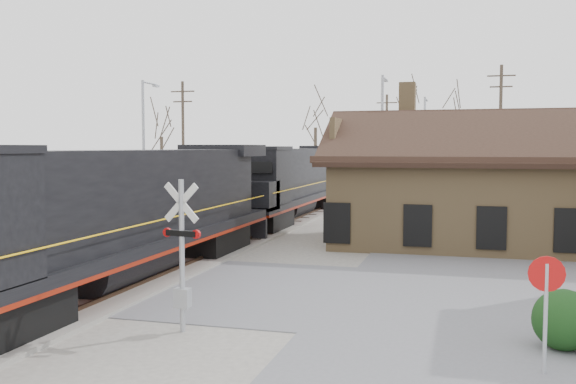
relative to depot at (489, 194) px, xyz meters
name	(u,v)px	position (x,y,z in m)	size (l,w,h in m)	color
ground	(135,281)	(-11.99, -12.00, -2.41)	(140.00, 140.00, 0.00)	#A8A298
road	(135,281)	(-11.99, -12.00, -2.39)	(60.00, 9.00, 0.03)	slate
track_main	(266,227)	(-11.99, 3.00, -2.34)	(3.40, 90.00, 0.24)	#A8A298
track_siding	(194,225)	(-16.49, 3.00, -2.34)	(3.40, 90.00, 0.24)	#A8A298
depot	(489,194)	(0.00, 0.00, 0.00)	(15.20, 9.31, 7.90)	#96784D
locomotive_lead	(115,213)	(-11.99, -13.23, 0.08)	(3.18, 21.32, 4.74)	black
locomotive_trailing	(291,180)	(-11.99, 8.37, 0.08)	(3.18, 21.32, 4.48)	black
crossbuck_near	(182,260)	(-7.81, -17.10, -0.59)	(1.09, 0.29, 3.84)	#A5A8AD
crossbuck_far	(79,214)	(-17.50, -7.02, -0.71)	(1.01, 0.31, 3.55)	#A5A8AD
do_not_enter_sign	(546,294)	(0.59, -17.94, -0.72)	(0.73, 0.08, 2.45)	#A5A8AD
hedge_a	(564,320)	(1.19, -16.10, -1.70)	(1.40, 1.40, 1.40)	black
streetlight_a	(145,144)	(-19.78, 3.35, 2.44)	(0.25, 2.04, 8.64)	#A5A8AD
streetlight_b	(382,140)	(-6.17, 8.66, 2.68)	(0.25, 2.04, 9.11)	#A5A8AD
streetlight_c	(424,144)	(-4.38, 21.16, 2.46)	(0.25, 2.04, 8.66)	#A5A8AD
utility_pole_a	(183,141)	(-22.89, 15.43, 2.74)	(2.00, 0.24, 9.85)	#382D23
utility_pole_b	(386,142)	(-8.67, 31.37, 2.69)	(2.00, 0.24, 9.75)	#382D23
utility_pole_c	(500,135)	(1.27, 18.30, 3.16)	(2.00, 0.24, 10.67)	#382D23
tree_a	(161,127)	(-28.26, 22.30, 4.11)	(3.74, 3.74, 9.17)	#382D23
tree_b	(316,116)	(-15.17, 28.71, 5.19)	(4.35, 4.35, 10.67)	#382D23
tree_c	(408,103)	(-7.15, 36.84, 6.81)	(5.28, 5.28, 12.94)	#382D23
tree_d	(451,108)	(-2.54, 30.23, 5.87)	(4.74, 4.74, 11.62)	#382D23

